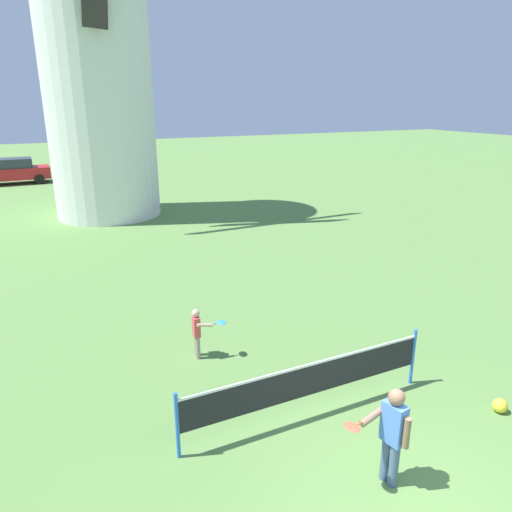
# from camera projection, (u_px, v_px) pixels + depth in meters

# --- Properties ---
(ground_plane) EXTENTS (120.00, 120.00, 0.00)m
(ground_plane) POSITION_uv_depth(u_px,v_px,m) (402.00, 498.00, 6.33)
(ground_plane) COLOR #5B8442
(windmill) EXTENTS (8.40, 5.23, 15.82)m
(windmill) POSITION_uv_depth(u_px,v_px,m) (92.00, 29.00, 19.36)
(windmill) COLOR white
(windmill) RESTS_ON ground_plane
(tennis_net) EXTENTS (4.52, 0.06, 1.10)m
(tennis_net) POSITION_uv_depth(u_px,v_px,m) (309.00, 380.00, 7.77)
(tennis_net) COLOR blue
(tennis_net) RESTS_ON ground_plane
(player_near) EXTENTS (0.84, 0.49, 1.47)m
(player_near) POSITION_uv_depth(u_px,v_px,m) (392.00, 432.00, 6.35)
(player_near) COLOR slate
(player_near) RESTS_ON ground_plane
(player_far) EXTENTS (0.66, 0.49, 1.06)m
(player_far) POSITION_uv_depth(u_px,v_px,m) (198.00, 330.00, 9.62)
(player_far) COLOR #9E937F
(player_far) RESTS_ON ground_plane
(stray_ball) EXTENTS (0.25, 0.25, 0.25)m
(stray_ball) POSITION_uv_depth(u_px,v_px,m) (500.00, 406.00, 8.04)
(stray_ball) COLOR yellow
(stray_ball) RESTS_ON ground_plane
(parked_car_red) EXTENTS (4.43, 1.91, 1.56)m
(parked_car_red) POSITION_uv_depth(u_px,v_px,m) (11.00, 171.00, 29.39)
(parked_car_red) COLOR red
(parked_car_red) RESTS_ON ground_plane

